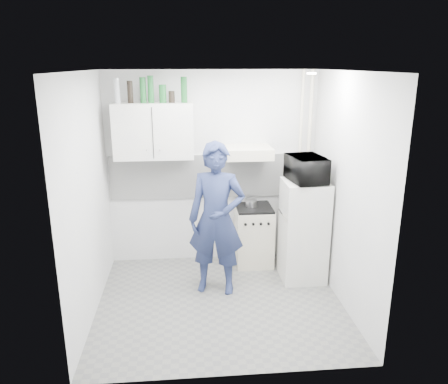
{
  "coord_description": "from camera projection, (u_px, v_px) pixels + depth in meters",
  "views": [
    {
      "loc": [
        -0.37,
        -4.49,
        2.67
      ],
      "look_at": [
        0.07,
        0.3,
        1.25
      ],
      "focal_mm": 35.0,
      "sensor_mm": 36.0,
      "label": 1
    }
  ],
  "objects": [
    {
      "name": "floor",
      "position": [
        220.0,
        302.0,
        5.08
      ],
      "size": [
        2.8,
        2.8,
        0.0
      ],
      "primitive_type": "plane",
      "color": "#595959",
      "rests_on": "ground"
    },
    {
      "name": "bottle_c",
      "position": [
        143.0,
        90.0,
        5.37
      ],
      "size": [
        0.08,
        0.08,
        0.31
      ],
      "primitive_type": "cylinder",
      "color": "#144C1E",
      "rests_on": "upper_cabinet"
    },
    {
      "name": "wall_back",
      "position": [
        212.0,
        169.0,
        5.91
      ],
      "size": [
        2.8,
        0.0,
        2.8
      ],
      "primitive_type": "plane",
      "rotation": [
        1.57,
        0.0,
        0.0
      ],
      "color": "silver",
      "rests_on": "floor"
    },
    {
      "name": "bottle_e",
      "position": [
        184.0,
        90.0,
        5.41
      ],
      "size": [
        0.08,
        0.08,
        0.32
      ],
      "primitive_type": "cylinder",
      "color": "#144C1E",
      "rests_on": "upper_cabinet"
    },
    {
      "name": "bottle_b",
      "position": [
        130.0,
        92.0,
        5.36
      ],
      "size": [
        0.07,
        0.07,
        0.27
      ],
      "primitive_type": "cylinder",
      "color": "black",
      "rests_on": "upper_cabinet"
    },
    {
      "name": "ceiling",
      "position": [
        219.0,
        71.0,
        4.34
      ],
      "size": [
        2.8,
        2.8,
        0.0
      ],
      "primitive_type": "plane",
      "color": "white",
      "rests_on": "wall_back"
    },
    {
      "name": "pipe_b",
      "position": [
        299.0,
        168.0,
        5.93
      ],
      "size": [
        0.04,
        0.04,
        2.6
      ],
      "primitive_type": "cylinder",
      "color": "beige",
      "rests_on": "floor"
    },
    {
      "name": "person",
      "position": [
        217.0,
        219.0,
        5.12
      ],
      "size": [
        0.75,
        0.58,
        1.83
      ],
      "primitive_type": "imported",
      "rotation": [
        0.0,
        0.0,
        -0.23
      ],
      "color": "navy",
      "rests_on": "floor"
    },
    {
      "name": "microwave",
      "position": [
        307.0,
        169.0,
        5.27
      ],
      "size": [
        0.61,
        0.46,
        0.31
      ],
      "primitive_type": "imported",
      "rotation": [
        0.0,
        0.0,
        1.72
      ],
      "color": "black",
      "rests_on": "fridge"
    },
    {
      "name": "ceiling_spot_fixture",
      "position": [
        312.0,
        73.0,
        4.63
      ],
      "size": [
        0.1,
        0.1,
        0.02
      ],
      "primitive_type": "cylinder",
      "color": "white",
      "rests_on": "ceiling"
    },
    {
      "name": "fridge",
      "position": [
        303.0,
        231.0,
        5.5
      ],
      "size": [
        0.53,
        0.53,
        1.29
      ],
      "primitive_type": "cube",
      "rotation": [
        0.0,
        0.0,
        0.0
      ],
      "color": "white",
      "rests_on": "floor"
    },
    {
      "name": "upper_cabinet",
      "position": [
        154.0,
        131.0,
        5.52
      ],
      "size": [
        1.0,
        0.35,
        0.7
      ],
      "primitive_type": "cube",
      "color": "white",
      "rests_on": "wall_back"
    },
    {
      "name": "range_hood",
      "position": [
        248.0,
        152.0,
        5.63
      ],
      "size": [
        0.6,
        0.5,
        0.14
      ],
      "primitive_type": "cube",
      "color": "beige",
      "rests_on": "wall_back"
    },
    {
      "name": "canister_b",
      "position": [
        172.0,
        97.0,
        5.42
      ],
      "size": [
        0.08,
        0.08,
        0.14
      ],
      "primitive_type": "cylinder",
      "color": "black",
      "rests_on": "upper_cabinet"
    },
    {
      "name": "bottle_a",
      "position": [
        117.0,
        91.0,
        5.34
      ],
      "size": [
        0.07,
        0.07,
        0.3
      ],
      "primitive_type": "cylinder",
      "color": "#B2B7BC",
      "rests_on": "upper_cabinet"
    },
    {
      "name": "stove_top",
      "position": [
        254.0,
        208.0,
        5.86
      ],
      "size": [
        0.48,
        0.48,
        0.03
      ],
      "primitive_type": "cube",
      "color": "black",
      "rests_on": "stove"
    },
    {
      "name": "bottle_d",
      "position": [
        151.0,
        89.0,
        5.37
      ],
      "size": [
        0.07,
        0.07,
        0.33
      ],
      "primitive_type": "cylinder",
      "color": "#144C1E",
      "rests_on": "upper_cabinet"
    },
    {
      "name": "saucepan",
      "position": [
        251.0,
        203.0,
        5.87
      ],
      "size": [
        0.16,
        0.16,
        0.09
      ],
      "primitive_type": "cylinder",
      "color": "silver",
      "rests_on": "stove_top"
    },
    {
      "name": "wall_right",
      "position": [
        345.0,
        192.0,
        4.84
      ],
      "size": [
        0.0,
        2.6,
        2.6
      ],
      "primitive_type": "plane",
      "rotation": [
        1.57,
        0.0,
        -1.57
      ],
      "color": "silver",
      "rests_on": "floor"
    },
    {
      "name": "pipe_a",
      "position": [
        308.0,
        168.0,
        5.94
      ],
      "size": [
        0.05,
        0.05,
        2.6
      ],
      "primitive_type": "cylinder",
      "color": "beige",
      "rests_on": "floor"
    },
    {
      "name": "canister_a",
      "position": [
        163.0,
        94.0,
        5.4
      ],
      "size": [
        0.09,
        0.09,
        0.22
      ],
      "primitive_type": "cylinder",
      "color": "#144C1E",
      "rests_on": "upper_cabinet"
    },
    {
      "name": "stove",
      "position": [
        254.0,
        236.0,
        5.97
      ],
      "size": [
        0.49,
        0.49,
        0.79
      ],
      "primitive_type": "cube",
      "color": "beige",
      "rests_on": "floor"
    },
    {
      "name": "backsplash",
      "position": [
        212.0,
        176.0,
        5.92
      ],
      "size": [
        2.74,
        0.03,
        0.6
      ],
      "primitive_type": "cube",
      "color": "white",
      "rests_on": "wall_back"
    },
    {
      "name": "wall_left",
      "position": [
        87.0,
        199.0,
        4.59
      ],
      "size": [
        0.0,
        2.6,
        2.6
      ],
      "primitive_type": "plane",
      "rotation": [
        1.57,
        0.0,
        1.57
      ],
      "color": "silver",
      "rests_on": "floor"
    }
  ]
}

